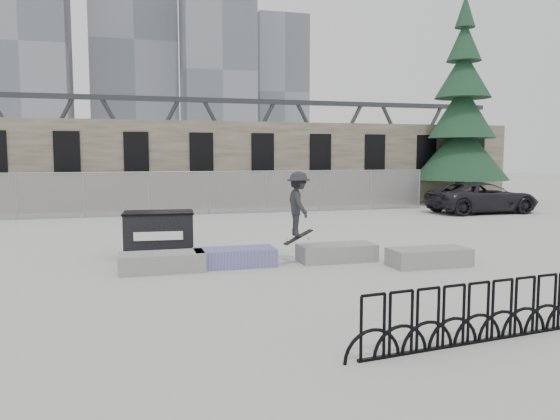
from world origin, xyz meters
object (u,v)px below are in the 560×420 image
object	(u,v)px
planter_center_left	(235,257)
suv	(483,198)
planter_center_right	(337,252)
planter_offset	(429,256)
bike_rack	(478,314)
spruce_tree	(462,123)
skateboarder	(298,204)
dumpster	(159,234)
planter_far_left	(162,261)

from	to	relation	value
planter_center_left	suv	distance (m)	16.69
planter_center_right	planter_offset	distance (m)	2.33
bike_rack	spruce_tree	size ratio (longest dim) A/B	0.39
bike_rack	spruce_tree	distance (m)	24.27
planter_center_left	spruce_tree	world-z (taller)	spruce_tree
planter_center_right	spruce_tree	world-z (taller)	spruce_tree
planter_center_left	skateboarder	distance (m)	2.06
planter_center_right	dumpster	world-z (taller)	dumpster
suv	skateboarder	world-z (taller)	skateboarder
dumpster	spruce_tree	distance (m)	21.15
dumpster	planter_center_left	bearing A→B (deg)	-43.45
dumpster	bike_rack	world-z (taller)	dumpster
planter_offset	bike_rack	xyz separation A→B (m)	(-2.28, -5.18, 0.20)
planter_center_right	planter_offset	size ratio (longest dim) A/B	1.00
planter_center_left	dumpster	bearing A→B (deg)	132.31
planter_center_left	planter_offset	world-z (taller)	same
planter_center_left	planter_far_left	bearing A→B (deg)	-175.29
planter_far_left	dumpster	size ratio (longest dim) A/B	1.03
suv	bike_rack	bearing A→B (deg)	143.30
suv	skateboarder	xyz separation A→B (m)	(-12.27, -9.57, 0.81)
spruce_tree	planter_center_left	bearing A→B (deg)	-138.61
spruce_tree	planter_offset	bearing A→B (deg)	-125.88
planter_center_left	spruce_tree	bearing A→B (deg)	41.39
bike_rack	spruce_tree	xyz separation A→B (m)	(13.04, 20.06, 4.12)
planter_offset	spruce_tree	size ratio (longest dim) A/B	0.17
skateboarder	planter_center_left	bearing A→B (deg)	81.07
dumpster	planter_offset	bearing A→B (deg)	-22.14
planter_far_left	skateboarder	xyz separation A→B (m)	(3.36, -0.12, 1.30)
skateboarder	planter_center_right	bearing A→B (deg)	-78.74
planter_offset	suv	distance (m)	14.01
dumpster	bike_rack	xyz separation A→B (m)	(4.14, -8.36, -0.18)
planter_far_left	planter_offset	world-z (taller)	same
planter_center_left	skateboarder	world-z (taller)	skateboarder
dumpster	skateboarder	distance (m)	4.07
planter_offset	spruce_tree	distance (m)	18.86
suv	skateboarder	distance (m)	15.58
suv	skateboarder	bearing A→B (deg)	127.24
planter_far_left	planter_offset	size ratio (longest dim) A/B	1.00
planter_far_left	planter_offset	bearing A→B (deg)	-9.88
planter_offset	spruce_tree	bearing A→B (deg)	54.12
planter_offset	bike_rack	size ratio (longest dim) A/B	0.45
bike_rack	skateboarder	xyz separation A→B (m)	(-0.82, 6.19, 1.10)
planter_center_right	suv	world-z (taller)	suv
suv	planter_offset	bearing A→B (deg)	138.38
planter_center_left	planter_offset	bearing A→B (deg)	-15.22
planter_center_right	skateboarder	world-z (taller)	skateboarder
dumpster	suv	world-z (taller)	suv
planter_offset	planter_center_left	bearing A→B (deg)	164.78
planter_offset	suv	xyz separation A→B (m)	(9.16, 10.58, 0.49)
planter_far_left	planter_center_left	xyz separation A→B (m)	(1.78, 0.15, 0.00)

